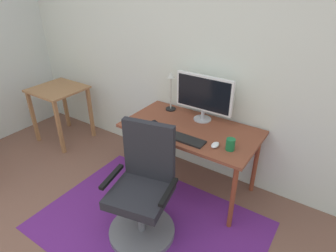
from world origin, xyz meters
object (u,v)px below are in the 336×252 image
at_px(desk, 191,134).
at_px(side_table, 59,98).
at_px(monitor, 204,95).
at_px(office_chair, 143,196).
at_px(coffee_cup, 230,144).
at_px(keyboard, 182,138).
at_px(cell_phone, 151,123).
at_px(desk_lamp, 171,87).
at_px(computer_mouse, 215,145).

xyz_separation_m(desk, side_table, (-1.90, -0.09, -0.04)).
relative_size(monitor, office_chair, 0.59).
bearing_deg(monitor, coffee_cup, -38.71).
relative_size(keyboard, cell_phone, 3.07).
height_order(desk_lamp, office_chair, desk_lamp).
relative_size(desk, computer_mouse, 12.57).
xyz_separation_m(computer_mouse, desk_lamp, (-0.73, 0.41, 0.24)).
height_order(monitor, office_chair, monitor).
bearing_deg(desk_lamp, office_chair, -69.47).
height_order(desk, cell_phone, cell_phone).
bearing_deg(desk, office_chair, -91.82).
distance_m(keyboard, office_chair, 0.61).
bearing_deg(monitor, keyboard, -86.32).
xyz_separation_m(coffee_cup, desk_lamp, (-0.86, 0.39, 0.21)).
bearing_deg(office_chair, desk, 75.84).
xyz_separation_m(desk, cell_phone, (-0.37, -0.15, 0.08)).
bearing_deg(desk, coffee_cup, -18.22).
bearing_deg(keyboard, cell_phone, 169.71).
xyz_separation_m(monitor, computer_mouse, (0.33, -0.39, -0.25)).
xyz_separation_m(keyboard, computer_mouse, (0.30, 0.05, 0.01)).
relative_size(desk, monitor, 2.19).
bearing_deg(computer_mouse, coffee_cup, 12.22).
bearing_deg(office_chair, keyboard, 70.48).
relative_size(cell_phone, side_table, 0.19).
bearing_deg(monitor, cell_phone, -136.74).
bearing_deg(office_chair, desk_lamp, 98.19).
bearing_deg(coffee_cup, keyboard, -170.12).
distance_m(cell_phone, office_chair, 0.76).
height_order(desk, monitor, monitor).
height_order(coffee_cup, cell_phone, coffee_cup).
bearing_deg(coffee_cup, side_table, 178.37).
bearing_deg(keyboard, side_table, 175.82).
height_order(cell_phone, side_table, side_table).
xyz_separation_m(monitor, desk_lamp, (-0.40, 0.02, -0.01)).
bearing_deg(side_table, coffee_cup, -1.63).
bearing_deg(cell_phone, keyboard, 13.50).
bearing_deg(office_chair, computer_mouse, 44.39).
xyz_separation_m(computer_mouse, side_table, (-2.24, 0.09, -0.12)).
xyz_separation_m(coffee_cup, cell_phone, (-0.84, 0.00, -0.05)).
bearing_deg(keyboard, coffee_cup, 9.88).
bearing_deg(coffee_cup, computer_mouse, -167.78).
distance_m(monitor, desk_lamp, 0.40).
bearing_deg(office_chair, cell_phone, 108.51).
relative_size(computer_mouse, coffee_cup, 1.00).
bearing_deg(desk_lamp, desk, -31.07).
bearing_deg(side_table, desk, 2.62).
height_order(cell_phone, office_chair, office_chair).
height_order(keyboard, cell_phone, keyboard).
bearing_deg(side_table, computer_mouse, -2.41).
relative_size(coffee_cup, cell_phone, 0.74).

